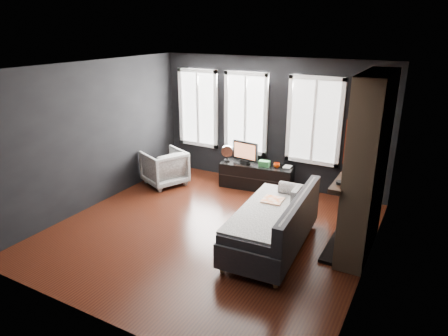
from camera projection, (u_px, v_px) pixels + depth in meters
The scene contains 18 objects.
floor at pixel (210, 230), 6.77m from camera, with size 5.00×5.00×0.00m, color black.
ceiling at pixel (208, 67), 5.86m from camera, with size 5.00×5.00×0.00m, color white.
wall_back at pixel (270, 123), 8.38m from camera, with size 5.00×0.02×2.70m, color black.
wall_left at pixel (94, 135), 7.44m from camera, with size 0.02×5.00×2.70m, color black.
wall_right at pixel (375, 183), 5.18m from camera, with size 0.02×5.00×2.70m, color black.
windows at pixel (251, 72), 8.20m from camera, with size 4.00×0.16×1.76m, color white, non-canonical shape.
fireplace at pixel (367, 167), 5.77m from camera, with size 0.70×1.62×2.70m, color #93724C, non-canonical shape.
sofa at pixel (272, 220), 6.13m from camera, with size 1.06×2.13×0.91m, color black, non-canonical shape.
stripe_pillow at pixel (296, 199), 6.37m from camera, with size 0.09×0.39×0.39m, color gray.
armchair at pixel (164, 166), 8.63m from camera, with size 0.81×0.76×0.83m, color silver.
media_console at pixel (256, 176), 8.46m from camera, with size 1.53×0.48×0.53m, color black, non-canonical shape.
monitor at pixel (245, 151), 8.39m from camera, with size 0.60×0.13×0.53m, color black, non-canonical shape.
desk_fan at pixel (227, 153), 8.53m from camera, with size 0.25×0.25×0.35m, color gray, non-canonical shape.
mug at pixel (277, 165), 8.18m from camera, with size 0.12×0.10×0.12m, color #C63604.
book at pixel (284, 162), 8.21m from camera, with size 0.16×0.02×0.21m, color #BDAB94.
storage_box at pixel (264, 164), 8.25m from camera, with size 0.22×0.14×0.12m, color #2A6933.
mantel_vase at pixel (356, 157), 6.26m from camera, with size 0.20×0.21×0.20m, color #C6862C.
mantel_clock at pixel (340, 183), 5.46m from camera, with size 0.12×0.12×0.04m, color black.
Camera 1 is at (3.09, -5.17, 3.28)m, focal length 32.00 mm.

